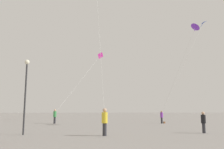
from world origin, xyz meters
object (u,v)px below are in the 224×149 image
Objects in this scene: person_in_yellow at (105,121)px; kite_violet_diamond at (195,27)px; person_in_green at (55,116)px; person_in_purple at (162,116)px; kite_cobalt_diamond at (203,24)px; person_in_black at (203,121)px; handbag_beside_flyer at (164,122)px; kite_magenta_delta at (100,56)px; lamppost_east at (26,84)px.

kite_violet_diamond is at bearing 5.68° from person_in_yellow.
person_in_yellow is 1.01× the size of person_in_green.
kite_cobalt_diamond reaches higher than person_in_purple.
person_in_black is (0.03, -12.95, -0.03)m from person_in_purple.
kite_cobalt_diamond reaches higher than handbag_beside_flyer.
kite_magenta_delta is (-8.49, 24.29, 10.67)m from person_in_black.
lamppost_east is (-4.86, -25.12, -7.95)m from kite_magenta_delta.
kite_magenta_delta reaches higher than person_in_black.
lamppost_east reaches higher than person_in_black.
kite_violet_diamond reaches higher than person_in_black.
kite_cobalt_diamond is at bearing 58.98° from person_in_black.
person_in_green is 26.04m from kite_cobalt_diamond.
person_in_yellow reaches higher than person_in_black.
person_in_yellow is 6.36m from lamppost_east.
kite_violet_diamond is at bearing -58.96° from handbag_beside_flyer.
kite_magenta_delta is at bearing 126.11° from kite_violet_diamond.
kite_magenta_delta is 18.29m from handbag_beside_flyer.
handbag_beside_flyer is (0.32, 13.05, -0.77)m from person_in_black.
person_in_black is 27.85m from kite_magenta_delta.
kite_violet_diamond reaches higher than person_in_green.
kite_violet_diamond is at bearing -53.89° from kite_magenta_delta.
kite_violet_diamond is at bearing 28.85° from lamppost_east.
lamppost_east is at bearing -151.15° from kite_violet_diamond.
kite_cobalt_diamond reaches higher than lamppost_east.
person_in_purple is 13.98m from person_in_green.
kite_violet_diamond is 12.65m from handbag_beside_flyer.
person_in_yellow reaches higher than handbag_beside_flyer.
lamppost_east reaches higher than person_in_green.
kite_magenta_delta reaches higher than handbag_beside_flyer.
handbag_beside_flyer is (8.80, -11.24, -11.43)m from kite_magenta_delta.
kite_cobalt_diamond is 9.78m from kite_violet_diamond.
person_in_purple is at bearing 124.59° from kite_violet_diamond.
kite_cobalt_diamond is (7.69, 16.21, 14.15)m from person_in_black.
person_in_green is 5.76× the size of handbag_beside_flyer.
person_in_green is (-14.01, 13.02, 0.12)m from person_in_black.
person_in_yellow is 17.98m from kite_violet_diamond.
handbag_beside_flyer is at bearing -51.92° from kite_magenta_delta.
kite_cobalt_diamond reaches higher than kite_violet_diamond.
person_in_green is (-6.43, 14.63, -0.01)m from person_in_yellow.
handbag_beside_flyer is (7.90, 14.66, -0.90)m from person_in_yellow.
kite_cobalt_diamond is (21.70, 3.18, 14.03)m from person_in_green.
person_in_green is 20.69m from kite_violet_diamond.
lamppost_east is at bearing -141.00° from kite_cobalt_diamond.
person_in_yellow is 0.17× the size of kite_violet_diamond.
handbag_beside_flyer is at bearing 111.32° from person_in_green.
kite_cobalt_diamond is 18.42m from kite_magenta_delta.
person_in_purple is at bearing 110.91° from person_in_green.
person_in_yellow is at bearing -88.00° from kite_magenta_delta.
kite_magenta_delta is (-8.45, 11.34, 10.63)m from person_in_purple.
kite_magenta_delta is at bearing 128.08° from handbag_beside_flyer.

